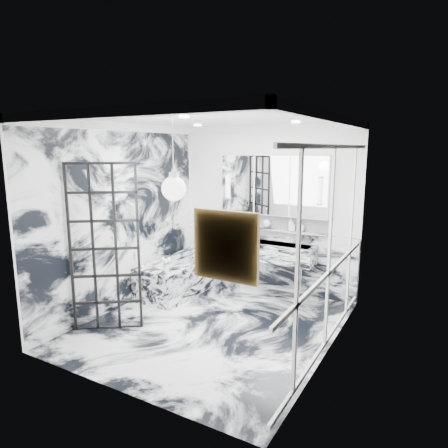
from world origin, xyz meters
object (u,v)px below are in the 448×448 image
Objects in this scene: trough_sink at (268,251)px; crittall_door at (105,249)px; bathtub at (181,275)px; mirror_cabinet at (273,185)px.

crittall_door is at bearing -119.62° from trough_sink.
crittall_door reaches higher than bathtub.
crittall_door is 1.40× the size of trough_sink.
trough_sink is at bearing 24.38° from crittall_door.
crittall_door reaches higher than trough_sink.
trough_sink is (1.33, 2.35, -0.39)m from crittall_door.
crittall_door is 1.36× the size of bathtub.
trough_sink reaches higher than bathtub.
trough_sink is 0.84× the size of mirror_cabinet.
mirror_cabinet reaches higher than bathtub.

